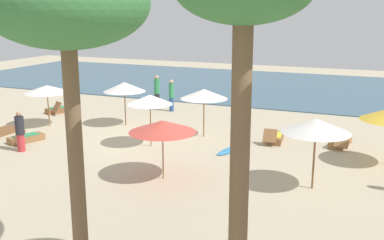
{
  "coord_description": "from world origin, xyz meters",
  "views": [
    {
      "loc": [
        9.29,
        -16.72,
        5.66
      ],
      "look_at": [
        1.92,
        0.76,
        1.1
      ],
      "focal_mm": 43.4,
      "sensor_mm": 36.0,
      "label": 1
    }
  ],
  "objects_px": {
    "lounger_1": "(340,142)",
    "palm_1": "(66,9)",
    "lounger_4": "(0,132)",
    "lounger_5": "(59,110)",
    "umbrella_5": "(124,87)",
    "surfboard": "(232,149)",
    "umbrella_1": "(150,100)",
    "person_1": "(171,95)",
    "umbrella_0": "(316,126)",
    "person_0": "(20,132)",
    "palm_3": "(244,5)",
    "umbrella_3": "(163,126)",
    "umbrella_4": "(204,94)",
    "lounger_2": "(275,138)",
    "umbrella_6": "(47,89)",
    "lounger_0": "(25,138)",
    "person_2": "(157,91)"
  },
  "relations": [
    {
      "from": "lounger_4",
      "to": "surfboard",
      "type": "distance_m",
      "value": 10.72
    },
    {
      "from": "lounger_2",
      "to": "lounger_1",
      "type": "bearing_deg",
      "value": 8.36
    },
    {
      "from": "umbrella_0",
      "to": "surfboard",
      "type": "xyz_separation_m",
      "value": [
        -3.69,
        2.97,
        -2.05
      ]
    },
    {
      "from": "lounger_0",
      "to": "surfboard",
      "type": "height_order",
      "value": "lounger_0"
    },
    {
      "from": "person_1",
      "to": "surfboard",
      "type": "distance_m",
      "value": 8.02
    },
    {
      "from": "lounger_2",
      "to": "person_1",
      "type": "relative_size",
      "value": 0.98
    },
    {
      "from": "lounger_1",
      "to": "lounger_2",
      "type": "distance_m",
      "value": 2.74
    },
    {
      "from": "umbrella_0",
      "to": "person_1",
      "type": "relative_size",
      "value": 1.29
    },
    {
      "from": "lounger_5",
      "to": "person_1",
      "type": "relative_size",
      "value": 0.96
    },
    {
      "from": "lounger_4",
      "to": "surfboard",
      "type": "xyz_separation_m",
      "value": [
        10.55,
        1.93,
        -0.14
      ]
    },
    {
      "from": "umbrella_3",
      "to": "lounger_2",
      "type": "relative_size",
      "value": 1.3
    },
    {
      "from": "lounger_1",
      "to": "umbrella_4",
      "type": "bearing_deg",
      "value": -172.11
    },
    {
      "from": "lounger_5",
      "to": "surfboard",
      "type": "distance_m",
      "value": 11.48
    },
    {
      "from": "lounger_4",
      "to": "lounger_5",
      "type": "bearing_deg",
      "value": 96.28
    },
    {
      "from": "umbrella_1",
      "to": "umbrella_5",
      "type": "relative_size",
      "value": 1.02
    },
    {
      "from": "lounger_4",
      "to": "lounger_5",
      "type": "height_order",
      "value": "lounger_5"
    },
    {
      "from": "umbrella_4",
      "to": "umbrella_6",
      "type": "distance_m",
      "value": 7.8
    },
    {
      "from": "umbrella_5",
      "to": "palm_1",
      "type": "xyz_separation_m",
      "value": [
        6.28,
        -12.27,
        3.72
      ]
    },
    {
      "from": "person_1",
      "to": "umbrella_3",
      "type": "bearing_deg",
      "value": -66.18
    },
    {
      "from": "umbrella_0",
      "to": "person_0",
      "type": "relative_size",
      "value": 1.4
    },
    {
      "from": "lounger_1",
      "to": "umbrella_5",
      "type": "bearing_deg",
      "value": -177.88
    },
    {
      "from": "lounger_1",
      "to": "umbrella_3",
      "type": "bearing_deg",
      "value": -129.37
    },
    {
      "from": "umbrella_6",
      "to": "surfboard",
      "type": "relative_size",
      "value": 1.08
    },
    {
      "from": "palm_1",
      "to": "palm_3",
      "type": "height_order",
      "value": "palm_3"
    },
    {
      "from": "lounger_2",
      "to": "person_0",
      "type": "xyz_separation_m",
      "value": [
        -9.21,
        -5.39,
        0.65
      ]
    },
    {
      "from": "umbrella_5",
      "to": "lounger_5",
      "type": "distance_m",
      "value": 5.31
    },
    {
      "from": "lounger_4",
      "to": "palm_3",
      "type": "xyz_separation_m",
      "value": [
        13.99,
        -8.41,
        5.54
      ]
    },
    {
      "from": "umbrella_3",
      "to": "umbrella_4",
      "type": "bearing_deg",
      "value": 97.06
    },
    {
      "from": "umbrella_0",
      "to": "surfboard",
      "type": "height_order",
      "value": "umbrella_0"
    },
    {
      "from": "umbrella_5",
      "to": "lounger_1",
      "type": "xyz_separation_m",
      "value": [
        10.24,
        0.38,
        -1.77
      ]
    },
    {
      "from": "lounger_0",
      "to": "palm_1",
      "type": "relative_size",
      "value": 0.26
    },
    {
      "from": "umbrella_6",
      "to": "person_0",
      "type": "height_order",
      "value": "umbrella_6"
    },
    {
      "from": "umbrella_1",
      "to": "umbrella_4",
      "type": "xyz_separation_m",
      "value": [
        1.49,
        2.31,
        -0.04
      ]
    },
    {
      "from": "umbrella_5",
      "to": "lounger_4",
      "type": "relative_size",
      "value": 1.3
    },
    {
      "from": "lounger_5",
      "to": "lounger_1",
      "type": "bearing_deg",
      "value": -2.53
    },
    {
      "from": "lounger_1",
      "to": "surfboard",
      "type": "xyz_separation_m",
      "value": [
        -4.05,
        -2.31,
        -0.13
      ]
    },
    {
      "from": "lounger_1",
      "to": "lounger_5",
      "type": "bearing_deg",
      "value": 177.47
    },
    {
      "from": "umbrella_0",
      "to": "person_0",
      "type": "height_order",
      "value": "umbrella_0"
    },
    {
      "from": "umbrella_1",
      "to": "lounger_4",
      "type": "bearing_deg",
      "value": -171.26
    },
    {
      "from": "lounger_1",
      "to": "person_0",
      "type": "xyz_separation_m",
      "value": [
        -11.92,
        -5.78,
        0.66
      ]
    },
    {
      "from": "person_0",
      "to": "lounger_0",
      "type": "bearing_deg",
      "value": 125.47
    },
    {
      "from": "lounger_1",
      "to": "palm_1",
      "type": "xyz_separation_m",
      "value": [
        -3.96,
        -12.64,
        5.49
      ]
    },
    {
      "from": "palm_1",
      "to": "lounger_4",
      "type": "bearing_deg",
      "value": 141.67
    },
    {
      "from": "umbrella_1",
      "to": "lounger_4",
      "type": "relative_size",
      "value": 1.33
    },
    {
      "from": "umbrella_0",
      "to": "umbrella_3",
      "type": "distance_m",
      "value": 4.96
    },
    {
      "from": "surfboard",
      "to": "person_2",
      "type": "bearing_deg",
      "value": 136.43
    },
    {
      "from": "surfboard",
      "to": "umbrella_3",
      "type": "bearing_deg",
      "value": -105.91
    },
    {
      "from": "surfboard",
      "to": "umbrella_6",
      "type": "bearing_deg",
      "value": 178.42
    },
    {
      "from": "umbrella_6",
      "to": "lounger_5",
      "type": "relative_size",
      "value": 1.29
    },
    {
      "from": "palm_1",
      "to": "palm_3",
      "type": "distance_m",
      "value": 3.35
    }
  ]
}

